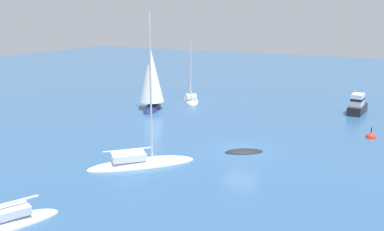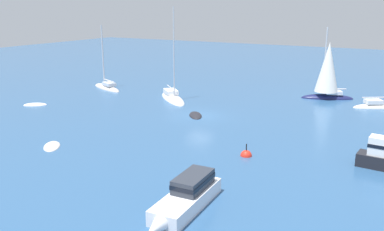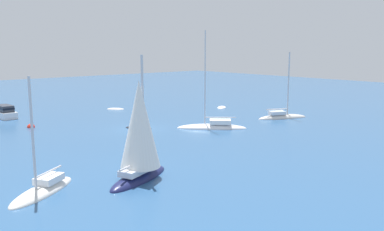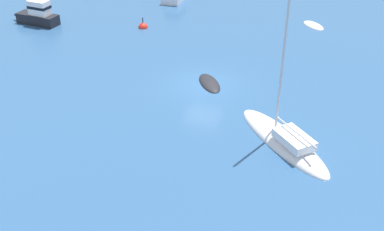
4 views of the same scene
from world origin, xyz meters
name	(u,v)px [view 4 (image 4 of 4)]	position (x,y,z in m)	size (l,w,h in m)	color
ground_plane	(204,85)	(0.00, 0.00, 0.00)	(160.00, 160.00, 0.00)	#2D5684
dinghy	(209,84)	(-0.30, -0.32, 0.00)	(2.71, 3.16, 0.49)	black
ketch	(284,141)	(-6.42, 5.07, 0.13)	(6.87, 6.64, 11.09)	white
powerboat	(36,15)	(17.81, -6.20, 0.83)	(4.79, 1.63, 2.17)	black
rib_1	(313,26)	(-5.47, -14.09, 0.00)	(2.61, 2.72, 0.40)	silver
mooring_buoy	(143,28)	(8.53, -8.50, 0.00)	(0.86, 0.86, 1.34)	red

